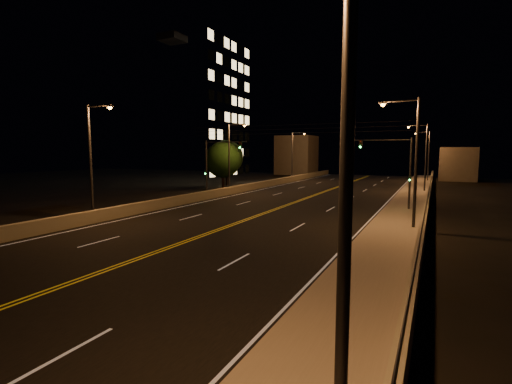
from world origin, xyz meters
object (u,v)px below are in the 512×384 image
at_px(streetlight_0, 326,167).
at_px(streetlight_6, 294,153).
at_px(streetlight_1, 412,155).
at_px(traffic_signal_right, 399,165).
at_px(tree_0, 223,160).
at_px(streetlight_2, 424,153).
at_px(tree_1, 227,157).
at_px(streetlight_4, 93,154).
at_px(building_tower, 174,112).
at_px(streetlight_3, 427,153).
at_px(traffic_signal_left, 214,163).
at_px(streetlight_5, 231,153).

distance_m(streetlight_0, streetlight_6, 61.15).
bearing_deg(streetlight_0, streetlight_1, 90.00).
distance_m(streetlight_6, traffic_signal_right, 34.53).
bearing_deg(tree_0, streetlight_2, 18.90).
bearing_deg(streetlight_2, tree_0, -161.10).
bearing_deg(streetlight_1, tree_0, 145.29).
distance_m(streetlight_2, tree_1, 27.68).
xyz_separation_m(streetlight_4, building_tower, (-20.91, 36.21, 7.45)).
xyz_separation_m(streetlight_6, tree_0, (-2.93, -19.58, -0.90)).
relative_size(streetlight_2, streetlight_3, 1.00).
xyz_separation_m(streetlight_2, tree_0, (-24.35, -8.34, -0.90)).
xyz_separation_m(streetlight_3, building_tower, (-42.33, -14.35, 7.45)).
bearing_deg(streetlight_2, streetlight_0, -90.00).
xyz_separation_m(streetlight_4, tree_1, (-6.19, 30.02, -0.64)).
xyz_separation_m(streetlight_2, traffic_signal_left, (-20.34, -16.93, -0.98)).
distance_m(streetlight_4, building_tower, 42.47).
distance_m(streetlight_1, traffic_signal_left, 21.98).
distance_m(streetlight_5, traffic_signal_right, 20.76).
relative_size(streetlight_5, streetlight_6, 1.00).
height_order(traffic_signal_left, tree_0, tree_0).
relative_size(streetlight_2, streetlight_5, 1.00).
xyz_separation_m(building_tower, tree_1, (14.72, -6.19, -8.09)).
xyz_separation_m(streetlight_6, building_tower, (-20.91, -6.86, 7.45)).
height_order(streetlight_1, streetlight_3, same).
relative_size(streetlight_3, streetlight_4, 1.00).
relative_size(streetlight_0, building_tower, 0.33).
xyz_separation_m(streetlight_5, tree_0, (-2.93, 2.92, -0.90)).
bearing_deg(streetlight_2, streetlight_5, -152.28).
bearing_deg(streetlight_0, streetlight_6, 110.50).
relative_size(streetlight_1, tree_0, 1.32).
bearing_deg(streetlight_5, streetlight_1, -33.07).
xyz_separation_m(streetlight_5, streetlight_6, (0.00, 22.50, 0.00)).
xyz_separation_m(streetlight_3, streetlight_6, (-21.42, -7.49, 0.00)).
distance_m(streetlight_2, traffic_signal_right, 17.03).
height_order(streetlight_3, traffic_signal_left, streetlight_3).
xyz_separation_m(streetlight_3, traffic_signal_left, (-20.34, -35.67, -0.98)).
relative_size(streetlight_4, traffic_signal_right, 1.34).
distance_m(traffic_signal_left, tree_0, 9.48).
bearing_deg(traffic_signal_right, streetlight_2, 85.02).
height_order(streetlight_0, streetlight_5, same).
relative_size(streetlight_1, tree_1, 1.24).
bearing_deg(tree_0, streetlight_4, -82.89).
relative_size(streetlight_2, tree_0, 1.32).
bearing_deg(building_tower, tree_0, -35.28).
relative_size(streetlight_5, tree_0, 1.32).
bearing_deg(tree_0, streetlight_6, 81.49).
bearing_deg(tree_1, streetlight_5, -56.77).
height_order(streetlight_0, streetlight_2, same).
distance_m(streetlight_0, streetlight_2, 46.03).
height_order(streetlight_4, tree_0, streetlight_4).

